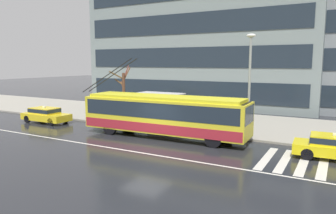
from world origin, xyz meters
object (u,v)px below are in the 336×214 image
object	(u,v)px
pedestrian_at_shelter	(156,104)
street_tree_bare	(123,91)
bus_shelter	(162,100)
pedestrian_approaching_curb	(124,104)
taxi_queued_behind_bus	(46,114)
trolleybus	(164,114)
street_lamp	(250,77)

from	to	relation	value
pedestrian_at_shelter	street_tree_bare	world-z (taller)	street_tree_bare
bus_shelter	pedestrian_approaching_curb	world-z (taller)	bus_shelter
pedestrian_at_shelter	street_tree_bare	distance (m)	4.55
taxi_queued_behind_bus	pedestrian_at_shelter	size ratio (longest dim) A/B	2.17
taxi_queued_behind_bus	bus_shelter	world-z (taller)	bus_shelter
trolleybus	street_tree_bare	distance (m)	8.10
street_tree_bare	pedestrian_approaching_curb	bearing A→B (deg)	-52.23
pedestrian_approaching_curb	pedestrian_at_shelter	bearing A→B (deg)	14.73
bus_shelter	street_tree_bare	distance (m)	4.41
bus_shelter	street_lamp	distance (m)	7.86
taxi_queued_behind_bus	pedestrian_at_shelter	world-z (taller)	pedestrian_at_shelter
pedestrian_at_shelter	pedestrian_approaching_curb	distance (m)	2.66
trolleybus	street_tree_bare	size ratio (longest dim) A/B	2.72
taxi_queued_behind_bus	pedestrian_at_shelter	distance (m)	9.49
pedestrian_approaching_curb	street_lamp	world-z (taller)	street_lamp
bus_shelter	pedestrian_at_shelter	world-z (taller)	bus_shelter
pedestrian_approaching_curb	street_tree_bare	size ratio (longest dim) A/B	0.43
pedestrian_approaching_curb	street_lamp	xyz separation A→B (m)	(10.12, 0.15, 2.43)
pedestrian_at_shelter	street_lamp	size ratio (longest dim) A/B	0.29
bus_shelter	pedestrian_approaching_curb	distance (m)	3.06
bus_shelter	pedestrian_at_shelter	size ratio (longest dim) A/B	1.91
trolleybus	pedestrian_at_shelter	bearing A→B (deg)	129.66
bus_shelter	street_lamp	world-z (taller)	street_lamp
trolleybus	taxi_queued_behind_bus	size ratio (longest dim) A/B	2.92
taxi_queued_behind_bus	pedestrian_approaching_curb	distance (m)	6.87
pedestrian_at_shelter	pedestrian_approaching_curb	world-z (taller)	pedestrian_approaching_curb
pedestrian_approaching_curb	street_tree_bare	xyz separation A→B (m)	(-1.66, 2.15, 0.83)
pedestrian_at_shelter	bus_shelter	bearing A→B (deg)	83.42
bus_shelter	trolleybus	bearing A→B (deg)	-57.89
bus_shelter	pedestrian_approaching_curb	xyz separation A→B (m)	(-2.66, -1.48, -0.31)
trolleybus	pedestrian_at_shelter	size ratio (longest dim) A/B	6.36
bus_shelter	pedestrian_at_shelter	distance (m)	0.85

